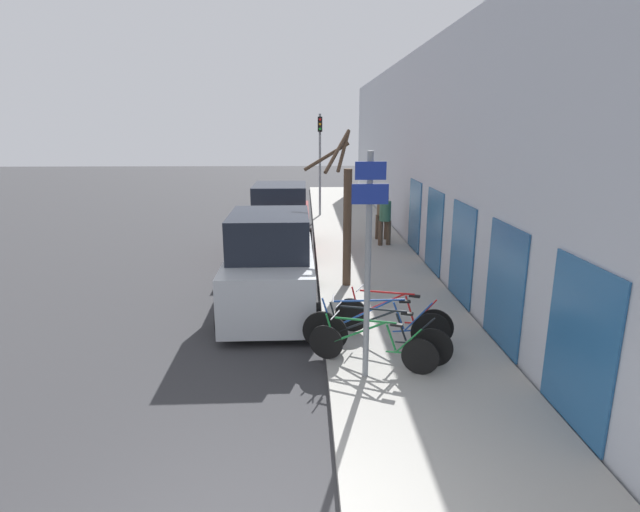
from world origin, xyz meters
The scene contains 14 objects.
ground_plane centered at (0.00, 11.20, 0.00)m, with size 80.00×80.00×0.00m, color #333335.
sidewalk_curb centered at (2.60, 14.00, 0.07)m, with size 3.20×32.00×0.15m.
building_facade centered at (4.35, 13.91, 3.22)m, with size 0.23×32.00×6.50m.
signpost centered at (1.60, 3.57, 2.14)m, with size 0.55×0.11×3.59m.
bicycle_0 centered at (1.74, 3.90, 0.52)m, with size 2.09×0.89×0.85m.
bicycle_1 centered at (1.93, 4.22, 0.55)m, with size 2.33×0.98×0.93m.
bicycle_2 centered at (1.91, 4.54, 0.57)m, with size 2.66×0.44×0.99m.
bicycle_3 centered at (2.29, 5.08, 0.55)m, with size 2.13×0.96×0.94m.
parked_car_0 centered at (-0.13, 7.05, 1.02)m, with size 2.16×4.32×2.26m.
parked_car_1 centered at (-0.14, 12.15, 1.06)m, with size 2.04×4.21×2.33m.
pedestrian_near centered at (3.36, 12.83, 1.15)m, with size 0.45×0.39×1.74m.
pedestrian_far centered at (3.42, 13.78, 1.20)m, with size 0.48×0.40×1.82m.
street_tree centered at (1.64, 8.35, 1.96)m, with size 1.19×1.22×3.87m.
traffic_light centered at (1.34, 18.87, 3.03)m, with size 0.20×0.30×4.50m.
Camera 1 is at (0.64, -3.77, 4.07)m, focal length 28.00 mm.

